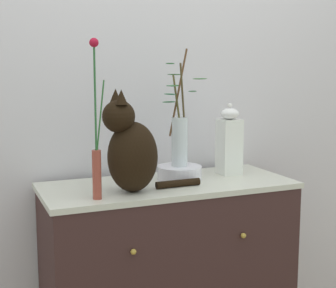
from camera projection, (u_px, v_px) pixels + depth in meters
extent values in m
cube|color=silver|center=(144.00, 99.00, 2.53)|extent=(4.40, 0.08, 2.60)
cube|color=#392221|center=(168.00, 282.00, 2.37)|extent=(1.13, 0.48, 0.91)
cube|color=beige|center=(168.00, 185.00, 2.30)|extent=(1.15, 0.49, 0.02)
sphere|color=#B79338|center=(133.00, 252.00, 2.00)|extent=(0.02, 0.02, 0.02)
sphere|color=#B79338|center=(243.00, 236.00, 2.19)|extent=(0.02, 0.02, 0.02)
ellipsoid|color=black|center=(133.00, 157.00, 2.11)|extent=(0.22, 0.19, 0.30)
sphere|color=black|center=(119.00, 116.00, 2.06)|extent=(0.14, 0.14, 0.14)
cone|color=black|center=(121.00, 97.00, 2.01)|extent=(0.05, 0.05, 0.06)
cone|color=black|center=(116.00, 96.00, 2.08)|extent=(0.05, 0.05, 0.06)
cylinder|color=black|center=(178.00, 183.00, 2.21)|extent=(0.21, 0.04, 0.03)
cylinder|color=brown|center=(97.00, 175.00, 2.00)|extent=(0.04, 0.04, 0.20)
cylinder|color=#295F2F|center=(95.00, 99.00, 1.95)|extent=(0.01, 0.01, 0.40)
sphere|color=#AA102A|center=(94.00, 43.00, 1.92)|extent=(0.04, 0.04, 0.04)
cylinder|color=#265C27|center=(100.00, 115.00, 1.97)|extent=(0.04, 0.01, 0.27)
cylinder|color=white|center=(179.00, 173.00, 2.36)|extent=(0.21, 0.21, 0.06)
cylinder|color=silver|center=(180.00, 142.00, 2.34)|extent=(0.07, 0.07, 0.23)
cylinder|color=#54371F|center=(178.00, 93.00, 2.32)|extent=(0.10, 0.02, 0.40)
ellipsoid|color=#2C6627|center=(176.00, 85.00, 2.37)|extent=(0.04, 0.07, 0.01)
ellipsoid|color=#30552C|center=(175.00, 74.00, 2.37)|extent=(0.08, 0.07, 0.01)
ellipsoid|color=#215F2A|center=(170.00, 63.00, 2.34)|extent=(0.07, 0.08, 0.01)
cylinder|color=#48411E|center=(178.00, 106.00, 2.30)|extent=(0.03, 0.06, 0.29)
ellipsoid|color=#205930|center=(169.00, 102.00, 2.27)|extent=(0.08, 0.05, 0.01)
ellipsoid|color=#215937|center=(170.00, 94.00, 2.25)|extent=(0.06, 0.08, 0.01)
ellipsoid|color=#326539|center=(172.00, 86.00, 2.27)|extent=(0.05, 0.08, 0.01)
cylinder|color=#4A3D22|center=(183.00, 100.00, 2.31)|extent=(0.06, 0.07, 0.34)
ellipsoid|color=#2E5632|center=(193.00, 91.00, 2.30)|extent=(0.07, 0.08, 0.01)
ellipsoid|color=#325E2C|center=(200.00, 79.00, 2.26)|extent=(0.07, 0.04, 0.01)
cube|color=white|center=(229.00, 147.00, 2.47)|extent=(0.10, 0.10, 0.27)
ellipsoid|color=white|center=(230.00, 114.00, 2.44)|extent=(0.09, 0.09, 0.05)
sphere|color=silver|center=(230.00, 106.00, 2.44)|extent=(0.02, 0.02, 0.02)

